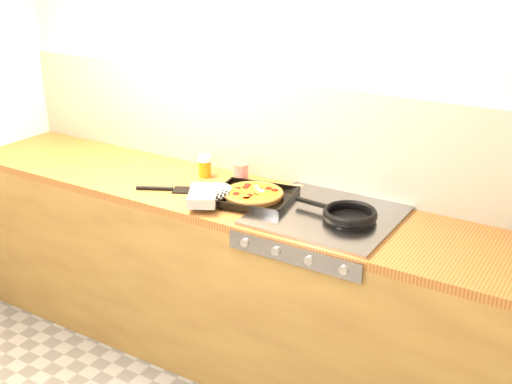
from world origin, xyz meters
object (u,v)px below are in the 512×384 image
Objects in this scene: frying_pan at (349,215)px; juice_glass at (205,166)px; pizza_on_tray at (240,194)px; tomato_can at (241,174)px.

juice_glass is at bearing 170.93° from frying_pan.
pizza_on_tray is 0.39m from juice_glass.
tomato_can is (-0.64, 0.14, 0.02)m from frying_pan.
pizza_on_tray is 1.20× the size of frying_pan.
frying_pan is (0.52, 0.06, -0.00)m from pizza_on_tray.
pizza_on_tray is 4.27× the size of juice_glass.
frying_pan is 0.66m from tomato_can.
pizza_on_tray is at bearing -29.75° from juice_glass.
pizza_on_tray is 0.24m from tomato_can.
juice_glass is (-0.85, 0.14, 0.02)m from frying_pan.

